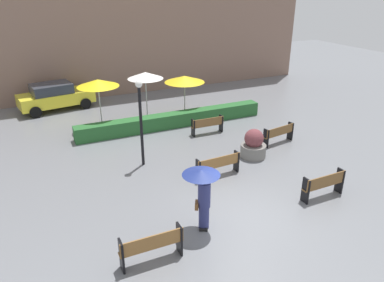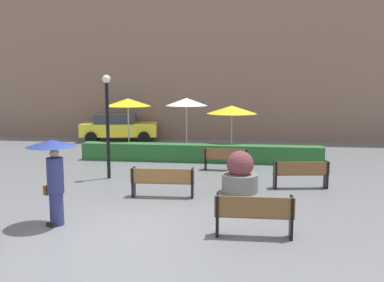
{
  "view_description": "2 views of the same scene",
  "coord_description": "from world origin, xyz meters",
  "views": [
    {
      "loc": [
        -5.68,
        -8.32,
        6.97
      ],
      "look_at": [
        0.08,
        4.16,
        1.0
      ],
      "focal_mm": 34.22,
      "sensor_mm": 36.0,
      "label": 1
    },
    {
      "loc": [
        2.98,
        -9.18,
        3.33
      ],
      "look_at": [
        1.15,
        4.47,
        1.42
      ],
      "focal_mm": 40.07,
      "sensor_mm": 36.0,
      "label": 2
    }
  ],
  "objects": [
    {
      "name": "parked_car",
      "position": [
        -4.29,
        13.99,
        0.82
      ],
      "size": [
        4.43,
        2.52,
        1.57
      ],
      "color": "yellow",
      "rests_on": "ground"
    },
    {
      "name": "planter_pot",
      "position": [
        2.73,
        3.59,
        0.54
      ],
      "size": [
        1.1,
        1.1,
        1.27
      ],
      "color": "slate",
      "rests_on": "ground"
    },
    {
      "name": "patio_umbrella_yellow",
      "position": [
        -2.49,
        9.74,
        2.4
      ],
      "size": [
        2.08,
        2.08,
        2.58
      ],
      "color": "silver",
      "rests_on": "ground"
    },
    {
      "name": "ground_plane",
      "position": [
        0.0,
        0.0,
        0.0
      ],
      "size": [
        60.0,
        60.0,
        0.0
      ],
      "primitive_type": "plane",
      "color": "slate"
    },
    {
      "name": "bench_back_row",
      "position": [
        2.14,
        6.76,
        0.5
      ],
      "size": [
        1.67,
        0.38,
        0.85
      ],
      "color": "brown",
      "rests_on": "ground"
    },
    {
      "name": "building_facade",
      "position": [
        0.0,
        16.0,
        5.61
      ],
      "size": [
        28.0,
        1.2,
        11.22
      ],
      "primitive_type": "cube",
      "color": "#846656",
      "rests_on": "ground"
    },
    {
      "name": "lamp_post",
      "position": [
        -1.82,
        4.88,
        2.21
      ],
      "size": [
        0.28,
        0.28,
        3.56
      ],
      "color": "black",
      "rests_on": "ground"
    },
    {
      "name": "bench_mid_center",
      "position": [
        0.53,
        2.7,
        0.51
      ],
      "size": [
        1.86,
        0.4,
        0.86
      ],
      "color": "olive",
      "rests_on": "ground"
    },
    {
      "name": "bench_far_right",
      "position": [
        4.62,
        4.3,
        0.52
      ],
      "size": [
        1.76,
        0.59,
        0.86
      ],
      "color": "brown",
      "rests_on": "ground"
    },
    {
      "name": "bench_near_right",
      "position": [
        3.12,
        -0.22,
        0.54
      ],
      "size": [
        1.7,
        0.37,
        0.92
      ],
      "color": "brown",
      "rests_on": "ground"
    },
    {
      "name": "pedestrian_with_umbrella",
      "position": [
        -1.49,
        0.02,
        1.38
      ],
      "size": [
        1.13,
        1.13,
        2.01
      ],
      "color": "navy",
      "rests_on": "ground"
    },
    {
      "name": "hedge_strip",
      "position": [
        0.95,
        8.4,
        0.36
      ],
      "size": [
        10.07,
        0.7,
        0.73
      ],
      "primitive_type": "cube",
      "color": "#28602D",
      "rests_on": "ground"
    },
    {
      "name": "patio_umbrella_yellow_far",
      "position": [
        2.21,
        9.76,
        2.11
      ],
      "size": [
        2.21,
        2.21,
        2.28
      ],
      "color": "silver",
      "rests_on": "ground"
    },
    {
      "name": "patio_umbrella_white",
      "position": [
        0.13,
        10.22,
        2.41
      ],
      "size": [
        1.91,
        1.91,
        2.59
      ],
      "color": "silver",
      "rests_on": "ground"
    }
  ]
}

